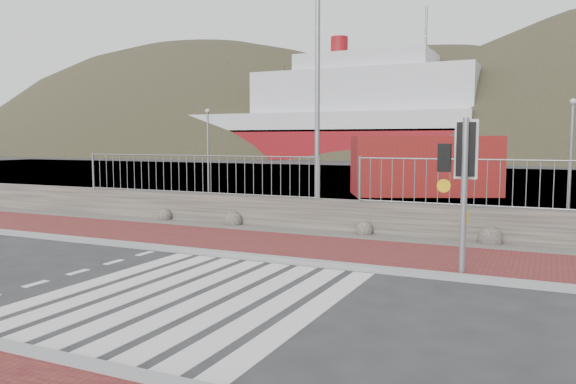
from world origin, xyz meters
The scene contains 15 objects.
ground centered at (0.00, 0.00, 0.00)m, with size 220.00×220.00×0.00m, color #28282B.
sidewalk_far centered at (0.00, 4.50, 0.04)m, with size 40.00×3.00×0.08m, color maroon.
kerb_near centered at (0.00, -3.00, 0.05)m, with size 40.00×0.25×0.12m, color gray.
kerb_far centered at (0.00, 3.00, 0.05)m, with size 40.00×0.25×0.12m, color gray.
zebra_crossing centered at (0.00, 0.00, 0.01)m, with size 4.62×5.60×0.01m.
gravel_strip centered at (0.00, 6.50, 0.03)m, with size 40.00×1.50×0.06m, color #59544C.
stone_wall centered at (0.00, 7.30, 0.45)m, with size 40.00×0.60×0.90m, color #49423C.
railing centered at (0.00, 7.15, 1.82)m, with size 18.07×0.07×1.22m.
quay centered at (0.00, 27.90, 0.00)m, with size 120.00×40.00×0.50m, color #4C4C4F.
water centered at (0.00, 62.90, 0.00)m, with size 220.00×50.00×0.05m, color #3F4C54.
ferry centered at (-24.65, 67.90, 5.36)m, with size 50.00×16.00×20.00m.
hills_backdrop centered at (6.74, 87.90, -23.05)m, with size 254.00×90.00×100.00m.
traffic_signal_far centered at (3.81, 3.36, 2.17)m, with size 0.71×0.26×3.00m.
streetlight centered at (-0.90, 8.12, 4.74)m, with size 1.78×0.47×8.43m.
shipping_container centered at (-0.07, 19.17, 1.39)m, with size 6.68×2.78×2.78m, color maroon.
Camera 1 is at (5.29, -7.53, 2.57)m, focal length 35.00 mm.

